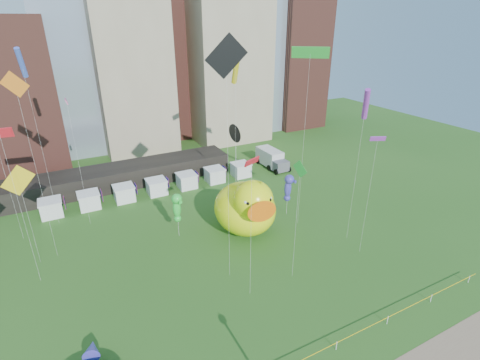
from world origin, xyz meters
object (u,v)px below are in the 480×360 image
seahorse_green (177,206)px  seahorse_purple (288,186)px  box_truck (271,158)px  small_duck (259,211)px  big_duck (247,207)px

seahorse_green → seahorse_purple: 15.45m
seahorse_purple → box_truck: 18.21m
small_duck → box_truck: (11.94, 15.67, 0.35)m
seahorse_purple → seahorse_green: bearing=151.2°
small_duck → seahorse_green: seahorse_green is taller
big_duck → seahorse_green: bearing=166.7°
seahorse_purple → small_duck: bearing=149.4°
box_truck → big_duck: bearing=-131.5°
small_duck → seahorse_purple: size_ratio=0.62×
big_duck → seahorse_green: 8.65m
small_duck → seahorse_purple: bearing=-1.4°
seahorse_green → box_truck: seahorse_green is taller
small_duck → seahorse_purple: (4.26, -0.61, 3.14)m
big_duck → seahorse_purple: 7.50m
big_duck → seahorse_purple: big_duck is taller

